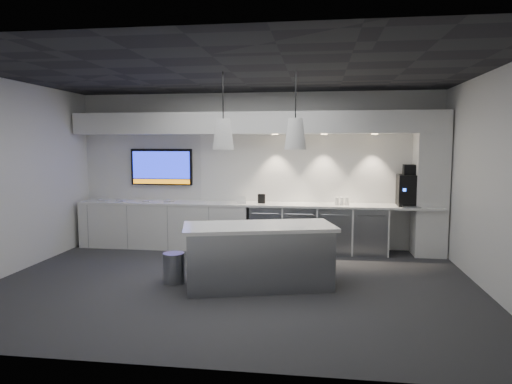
# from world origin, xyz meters

# --- Properties ---
(floor) EXTENTS (7.00, 7.00, 0.00)m
(floor) POSITION_xyz_m (0.00, 0.00, 0.00)
(floor) COLOR #303033
(floor) RESTS_ON ground
(ceiling) EXTENTS (7.00, 7.00, 0.00)m
(ceiling) POSITION_xyz_m (0.00, 0.00, 3.00)
(ceiling) COLOR black
(ceiling) RESTS_ON wall_back
(wall_back) EXTENTS (7.00, 0.00, 7.00)m
(wall_back) POSITION_xyz_m (0.00, 2.50, 1.50)
(wall_back) COLOR white
(wall_back) RESTS_ON floor
(wall_front) EXTENTS (7.00, 0.00, 7.00)m
(wall_front) POSITION_xyz_m (0.00, -2.50, 1.50)
(wall_front) COLOR white
(wall_front) RESTS_ON floor
(wall_left) EXTENTS (0.00, 7.00, 7.00)m
(wall_left) POSITION_xyz_m (-3.50, 0.00, 1.50)
(wall_left) COLOR white
(wall_left) RESTS_ON floor
(wall_right) EXTENTS (0.00, 7.00, 7.00)m
(wall_right) POSITION_xyz_m (3.50, 0.00, 1.50)
(wall_right) COLOR white
(wall_right) RESTS_ON floor
(back_counter) EXTENTS (6.80, 0.65, 0.04)m
(back_counter) POSITION_xyz_m (0.00, 2.17, 0.88)
(back_counter) COLOR white
(back_counter) RESTS_ON left_base_cabinets
(left_base_cabinets) EXTENTS (3.30, 0.63, 0.86)m
(left_base_cabinets) POSITION_xyz_m (-1.75, 2.17, 0.43)
(left_base_cabinets) COLOR white
(left_base_cabinets) RESTS_ON floor
(fridge_unit_a) EXTENTS (0.60, 0.61, 0.85)m
(fridge_unit_a) POSITION_xyz_m (0.25, 2.17, 0.42)
(fridge_unit_a) COLOR gray
(fridge_unit_a) RESTS_ON floor
(fridge_unit_b) EXTENTS (0.60, 0.61, 0.85)m
(fridge_unit_b) POSITION_xyz_m (0.88, 2.17, 0.42)
(fridge_unit_b) COLOR gray
(fridge_unit_b) RESTS_ON floor
(fridge_unit_c) EXTENTS (0.60, 0.61, 0.85)m
(fridge_unit_c) POSITION_xyz_m (1.51, 2.17, 0.42)
(fridge_unit_c) COLOR gray
(fridge_unit_c) RESTS_ON floor
(fridge_unit_d) EXTENTS (0.60, 0.61, 0.85)m
(fridge_unit_d) POSITION_xyz_m (2.14, 2.17, 0.42)
(fridge_unit_d) COLOR gray
(fridge_unit_d) RESTS_ON floor
(backsplash) EXTENTS (4.60, 0.03, 1.30)m
(backsplash) POSITION_xyz_m (1.20, 2.48, 1.55)
(backsplash) COLOR white
(backsplash) RESTS_ON wall_back
(soffit) EXTENTS (6.90, 0.60, 0.40)m
(soffit) POSITION_xyz_m (0.00, 2.20, 2.40)
(soffit) COLOR white
(soffit) RESTS_ON wall_back
(column) EXTENTS (0.55, 0.55, 2.60)m
(column) POSITION_xyz_m (3.20, 2.20, 1.30)
(column) COLOR white
(column) RESTS_ON floor
(wall_tv) EXTENTS (1.25, 0.07, 0.72)m
(wall_tv) POSITION_xyz_m (-1.90, 2.45, 1.56)
(wall_tv) COLOR black
(wall_tv) RESTS_ON wall_back
(island) EXTENTS (2.26, 1.41, 0.89)m
(island) POSITION_xyz_m (0.39, -0.07, 0.45)
(island) COLOR gray
(island) RESTS_ON floor
(bin) EXTENTS (0.34, 0.34, 0.44)m
(bin) POSITION_xyz_m (-0.86, -0.05, 0.22)
(bin) COLOR gray
(bin) RESTS_ON floor
(coffee_machine) EXTENTS (0.42, 0.59, 0.75)m
(coffee_machine) POSITION_xyz_m (2.84, 2.20, 1.21)
(coffee_machine) COLOR black
(coffee_machine) RESTS_ON back_counter
(sign_black) EXTENTS (0.14, 0.02, 0.18)m
(sign_black) POSITION_xyz_m (0.15, 2.15, 0.99)
(sign_black) COLOR black
(sign_black) RESTS_ON back_counter
(sign_white) EXTENTS (0.18, 0.02, 0.14)m
(sign_white) POSITION_xyz_m (-0.22, 2.06, 0.97)
(sign_white) COLOR white
(sign_white) RESTS_ON back_counter
(cup_cluster) EXTENTS (0.25, 0.16, 0.14)m
(cup_cluster) POSITION_xyz_m (1.64, 2.18, 0.97)
(cup_cluster) COLOR white
(cup_cluster) RESTS_ON back_counter
(tray_a) EXTENTS (0.18, 0.18, 0.02)m
(tray_a) POSITION_xyz_m (-3.00, 2.08, 0.91)
(tray_a) COLOR #B8B8B8
(tray_a) RESTS_ON back_counter
(tray_b) EXTENTS (0.19, 0.19, 0.02)m
(tray_b) POSITION_xyz_m (-2.60, 2.09, 0.91)
(tray_b) COLOR #B8B8B8
(tray_b) RESTS_ON back_counter
(tray_c) EXTENTS (0.18, 0.18, 0.02)m
(tray_c) POSITION_xyz_m (-2.09, 2.14, 0.91)
(tray_c) COLOR #B8B8B8
(tray_c) RESTS_ON back_counter
(tray_d) EXTENTS (0.19, 0.19, 0.02)m
(tray_d) POSITION_xyz_m (-1.66, 2.16, 0.91)
(tray_d) COLOR #B8B8B8
(tray_d) RESTS_ON back_counter
(pendant_left) EXTENTS (0.30, 0.30, 1.12)m
(pendant_left) POSITION_xyz_m (-0.11, -0.07, 2.15)
(pendant_left) COLOR white
(pendant_left) RESTS_ON ceiling
(pendant_right) EXTENTS (0.30, 0.30, 1.12)m
(pendant_right) POSITION_xyz_m (0.89, -0.07, 2.15)
(pendant_right) COLOR white
(pendant_right) RESTS_ON ceiling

